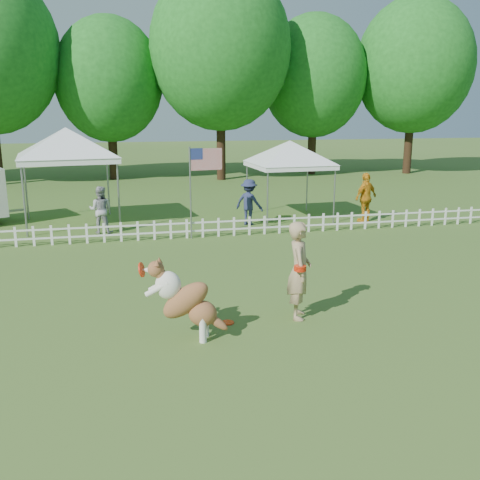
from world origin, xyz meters
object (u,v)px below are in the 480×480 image
Objects in this scene: frisbee_on_turf at (228,322)px; canopy_tent_right at (289,181)px; spectator_c at (366,197)px; spectator_b at (249,202)px; dog at (187,300)px; canopy_tent_left at (69,178)px; spectator_a at (101,210)px; handler at (299,270)px; flag_pole at (190,193)px.

frisbee_on_turf is 0.09× the size of canopy_tent_right.
spectator_b is at bearing -29.76° from spectator_c.
spectator_c is at bearing 50.73° from frisbee_on_turf.
canopy_tent_left is (-2.71, 10.44, 0.92)m from dog.
canopy_tent_left reaches higher than spectator_c.
canopy_tent_right reaches higher than dog.
spectator_b is (4.97, 0.21, 0.03)m from spectator_a.
dog is (-2.21, -0.52, -0.24)m from handler.
handler is 1.19× the size of spectator_b.
dog is at bearing -83.02° from canopy_tent_left.
flag_pole is 1.85× the size of spectator_a.
flag_pole reaches higher than handler.
canopy_tent_right is 1.74× the size of spectator_b.
canopy_tent_left is at bearing 42.30° from handler.
flag_pole is 1.62× the size of spectator_c.
spectator_b is at bearing 73.75° from frisbee_on_turf.
dog is 9.62m from spectator_b.
canopy_tent_left reaches higher than spectator_b.
frisbee_on_turf is 8.90m from spectator_b.
canopy_tent_left is 10.36m from spectator_c.
canopy_tent_right is at bearing 82.06° from dog.
frisbee_on_turf is 0.07× the size of canopy_tent_left.
spectator_b is (2.48, 8.52, 0.78)m from frisbee_on_turf.
spectator_a is at bearing -174.33° from canopy_tent_right.
handler is 2.28m from dog.
dog is 11.44m from spectator_c.
handler is 9.74m from canopy_tent_right.
frisbee_on_turf is 7.05m from flag_pole.
dog is at bearing -147.42° from frisbee_on_turf.
canopy_tent_right is at bearing 23.70° from flag_pole.
canopy_tent_right is at bearing -12.00° from canopy_tent_left.
handler is 0.67× the size of flag_pole.
canopy_tent_right is (4.99, 9.84, 0.68)m from dog.
flag_pole is 6.54m from spectator_c.
dog is 5.78× the size of frisbee_on_turf.
spectator_a is (-6.66, -1.01, -0.62)m from canopy_tent_right.
spectator_c is (9.14, -0.17, 0.11)m from spectator_a.
spectator_a is (-2.49, 8.31, 0.75)m from frisbee_on_turf.
frisbee_on_turf is 0.15× the size of spectator_b.
handler reaches higher than spectator_c.
spectator_b reaches higher than frisbee_on_turf.
frisbee_on_turf is at bearing 26.18° from spectator_c.
spectator_b is (-1.69, -0.80, -0.59)m from canopy_tent_right.
spectator_c is (5.26, 8.13, -0.07)m from handler.
frisbee_on_turf is 0.16× the size of spectator_a.
flag_pole is at bearing 25.33° from handler.
spectator_b is at bearing 27.87° from flag_pole.
handler is 7.01m from flag_pole.
spectator_c is (6.65, 8.14, 0.86)m from frisbee_on_turf.
canopy_tent_left is 7.72m from canopy_tent_right.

